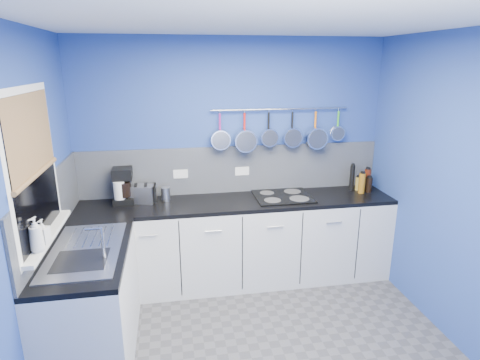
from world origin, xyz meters
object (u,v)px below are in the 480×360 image
object	(u,v)px
toaster	(141,194)
hob	(283,196)
coffee_maker	(123,186)
paper_towel	(120,193)
soap_bottle_b	(42,231)
canister	(166,194)
soap_bottle_a	(36,235)

from	to	relation	value
toaster	hob	xyz separation A→B (m)	(1.44, -0.09, -0.08)
coffee_maker	toaster	size ratio (longest dim) A/B	1.31
paper_towel	hob	bearing A→B (deg)	-1.10
soap_bottle_b	canister	world-z (taller)	soap_bottle_b
paper_towel	canister	world-z (taller)	paper_towel
toaster	canister	bearing A→B (deg)	20.62
soap_bottle_a	coffee_maker	world-z (taller)	soap_bottle_a
soap_bottle_b	canister	distance (m)	1.46
hob	toaster	bearing A→B (deg)	176.42
coffee_maker	toaster	xyz separation A→B (m)	(0.17, 0.00, -0.09)
soap_bottle_a	hob	world-z (taller)	soap_bottle_a
soap_bottle_a	soap_bottle_b	bearing A→B (deg)	90.00
toaster	canister	distance (m)	0.24
canister	coffee_maker	bearing A→B (deg)	-177.03
paper_towel	coffee_maker	world-z (taller)	coffee_maker
paper_towel	coffee_maker	xyz separation A→B (m)	(0.03, 0.06, 0.06)
soap_bottle_b	hob	size ratio (longest dim) A/B	0.30
hob	soap_bottle_a	bearing A→B (deg)	-148.92
coffee_maker	hob	distance (m)	1.62
paper_towel	coffee_maker	distance (m)	0.08
soap_bottle_a	canister	xyz separation A→B (m)	(0.82, 1.32, -0.20)
coffee_maker	hob	xyz separation A→B (m)	(1.61, -0.09, -0.17)
toaster	hob	size ratio (longest dim) A/B	0.47
soap_bottle_b	toaster	size ratio (longest dim) A/B	0.63
soap_bottle_a	canister	world-z (taller)	soap_bottle_a
soap_bottle_a	hob	xyz separation A→B (m)	(2.02, 1.22, -0.26)
coffee_maker	soap_bottle_a	bearing A→B (deg)	-108.21
soap_bottle_b	hob	xyz separation A→B (m)	(2.02, 1.09, -0.23)
paper_towel	hob	size ratio (longest dim) A/B	0.42
soap_bottle_b	soap_bottle_a	bearing A→B (deg)	-90.00
toaster	soap_bottle_a	bearing A→B (deg)	-97.54
paper_towel	toaster	distance (m)	0.21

